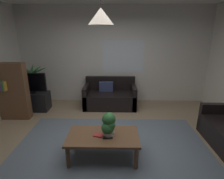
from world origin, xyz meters
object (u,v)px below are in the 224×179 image
at_px(tv, 29,83).
at_px(potted_plant_on_table, 109,125).
at_px(couch_under_window, 110,97).
at_px(book_on_table_0, 98,135).
at_px(potted_palm_corner, 33,85).
at_px(pendant_lamp, 101,16).
at_px(tv_stand, 33,101).
at_px(coffee_table, 103,138).
at_px(remote_on_table_0, 108,138).
at_px(bookshelf_corner, 13,91).

bearing_deg(tv, potted_plant_on_table, -41.72).
distance_m(couch_under_window, potted_plant_on_table, 2.29).
height_order(book_on_table_0, tv, tv).
distance_m(potted_plant_on_table, tv, 2.94).
bearing_deg(tv, potted_palm_corner, 105.96).
relative_size(couch_under_window, potted_palm_corner, 1.20).
xyz_separation_m(tv, pendant_lamp, (2.09, -1.95, 1.50)).
relative_size(couch_under_window, pendant_lamp, 2.32).
xyz_separation_m(tv_stand, pendant_lamp, (2.09, -1.97, 2.03)).
xyz_separation_m(potted_palm_corner, pendant_lamp, (2.22, -2.39, 1.69)).
height_order(coffee_table, remote_on_table_0, remote_on_table_0).
xyz_separation_m(couch_under_window, remote_on_table_0, (0.04, -2.34, 0.16)).
distance_m(book_on_table_0, tv, 2.84).
relative_size(book_on_table_0, remote_on_table_0, 0.97).
distance_m(potted_palm_corner, bookshelf_corner, 0.95).
bearing_deg(tv_stand, coffee_table, -43.21).
xyz_separation_m(couch_under_window, potted_palm_corner, (-2.27, 0.13, 0.32)).
xyz_separation_m(potted_plant_on_table, tv_stand, (-2.19, 1.98, -0.38)).
bearing_deg(tv, remote_on_table_0, -43.07).
bearing_deg(remote_on_table_0, coffee_table, -143.68).
distance_m(couch_under_window, coffee_table, 2.25).
bearing_deg(potted_plant_on_table, coffee_table, 175.12).
bearing_deg(potted_palm_corner, bookshelf_corner, -93.58).
relative_size(couch_under_window, tv, 1.65).
height_order(remote_on_table_0, tv, tv).
xyz_separation_m(couch_under_window, tv, (-2.14, -0.31, 0.51)).
relative_size(coffee_table, tv, 1.34).
relative_size(couch_under_window, potted_plant_on_table, 3.62).
bearing_deg(coffee_table, potted_plant_on_table, -4.88).
height_order(book_on_table_0, potted_plant_on_table, potted_plant_on_table).
bearing_deg(pendant_lamp, remote_on_table_0, -47.23).
bearing_deg(tv_stand, pendant_lamp, -43.21).
height_order(couch_under_window, potted_palm_corner, potted_palm_corner).
bearing_deg(bookshelf_corner, book_on_table_0, -33.51).
bearing_deg(couch_under_window, tv_stand, -172.41).
bearing_deg(potted_plant_on_table, bookshelf_corner, 148.60).
bearing_deg(couch_under_window, bookshelf_corner, -160.79).
xyz_separation_m(coffee_table, potted_palm_corner, (-2.22, 2.39, 0.23)).
bearing_deg(tv, tv_stand, 90.00).
distance_m(tv_stand, pendant_lamp, 3.52).
height_order(couch_under_window, bookshelf_corner, bookshelf_corner).
bearing_deg(pendant_lamp, bookshelf_corner, 147.68).
xyz_separation_m(tv, bookshelf_corner, (-0.19, -0.50, -0.08)).
bearing_deg(bookshelf_corner, tv_stand, 70.58).
xyz_separation_m(remote_on_table_0, pendant_lamp, (-0.08, 0.09, 1.84)).
bearing_deg(tv, bookshelf_corner, -110.19).
relative_size(coffee_table, tv_stand, 1.33).
xyz_separation_m(potted_plant_on_table, potted_palm_corner, (-2.32, 2.39, -0.04)).
bearing_deg(tv_stand, couch_under_window, 7.59).
height_order(potted_plant_on_table, bookshelf_corner, bookshelf_corner).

